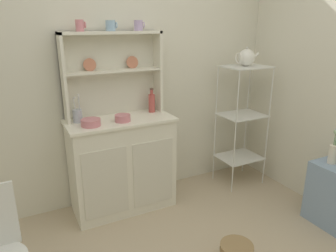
{
  "coord_description": "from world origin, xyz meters",
  "views": [
    {
      "loc": [
        -0.93,
        -1.22,
        1.7
      ],
      "look_at": [
        0.26,
        1.12,
        0.84
      ],
      "focal_mm": 34.0,
      "sensor_mm": 36.0,
      "label": 1
    }
  ],
  "objects_px": {
    "hutch_shelf_unit": "(112,68)",
    "jam_bottle": "(152,102)",
    "utensil_jar": "(78,115)",
    "hutch_cabinet": "(122,163)",
    "porcelain_teapot": "(246,58)",
    "flower_vase": "(333,151)",
    "cup_rose_0": "(80,25)",
    "bakers_rack": "(242,113)",
    "bowl_mixing_large": "(91,123)"
  },
  "relations": [
    {
      "from": "jam_bottle",
      "to": "bakers_rack",
      "type": "bearing_deg",
      "value": -10.24
    },
    {
      "from": "hutch_cabinet",
      "to": "flower_vase",
      "type": "xyz_separation_m",
      "value": [
        1.53,
        -1.01,
        0.2
      ]
    },
    {
      "from": "hutch_cabinet",
      "to": "jam_bottle",
      "type": "relative_size",
      "value": 4.12
    },
    {
      "from": "hutch_cabinet",
      "to": "bakers_rack",
      "type": "height_order",
      "value": "bakers_rack"
    },
    {
      "from": "cup_rose_0",
      "to": "flower_vase",
      "type": "bearing_deg",
      "value": -32.3
    },
    {
      "from": "hutch_cabinet",
      "to": "porcelain_teapot",
      "type": "distance_m",
      "value": 1.59
    },
    {
      "from": "hutch_cabinet",
      "to": "flower_vase",
      "type": "distance_m",
      "value": 1.84
    },
    {
      "from": "hutch_shelf_unit",
      "to": "porcelain_teapot",
      "type": "relative_size",
      "value": 3.43
    },
    {
      "from": "bakers_rack",
      "to": "porcelain_teapot",
      "type": "relative_size",
      "value": 4.98
    },
    {
      "from": "hutch_cabinet",
      "to": "hutch_shelf_unit",
      "type": "relative_size",
      "value": 1.08
    },
    {
      "from": "utensil_jar",
      "to": "porcelain_teapot",
      "type": "height_order",
      "value": "porcelain_teapot"
    },
    {
      "from": "bakers_rack",
      "to": "hutch_shelf_unit",
      "type": "bearing_deg",
      "value": 169.16
    },
    {
      "from": "hutch_cabinet",
      "to": "flower_vase",
      "type": "relative_size",
      "value": 3.0
    },
    {
      "from": "hutch_cabinet",
      "to": "cup_rose_0",
      "type": "relative_size",
      "value": 10.3
    },
    {
      "from": "flower_vase",
      "to": "jam_bottle",
      "type": "bearing_deg",
      "value": 137.24
    },
    {
      "from": "jam_bottle",
      "to": "utensil_jar",
      "type": "relative_size",
      "value": 0.94
    },
    {
      "from": "cup_rose_0",
      "to": "hutch_shelf_unit",
      "type": "bearing_deg",
      "value": 9.11
    },
    {
      "from": "hutch_shelf_unit",
      "to": "flower_vase",
      "type": "bearing_deg",
      "value": -37.4
    },
    {
      "from": "porcelain_teapot",
      "to": "flower_vase",
      "type": "height_order",
      "value": "porcelain_teapot"
    },
    {
      "from": "porcelain_teapot",
      "to": "hutch_shelf_unit",
      "type": "bearing_deg",
      "value": 169.15
    },
    {
      "from": "hutch_shelf_unit",
      "to": "jam_bottle",
      "type": "relative_size",
      "value": 3.83
    },
    {
      "from": "bakers_rack",
      "to": "flower_vase",
      "type": "xyz_separation_m",
      "value": [
        0.23,
        -0.92,
        -0.13
      ]
    },
    {
      "from": "bowl_mixing_large",
      "to": "hutch_shelf_unit",
      "type": "bearing_deg",
      "value": 40.71
    },
    {
      "from": "cup_rose_0",
      "to": "hutch_cabinet",
      "type": "bearing_deg",
      "value": -25.51
    },
    {
      "from": "hutch_cabinet",
      "to": "cup_rose_0",
      "type": "distance_m",
      "value": 1.25
    },
    {
      "from": "hutch_shelf_unit",
      "to": "flower_vase",
      "type": "xyz_separation_m",
      "value": [
        1.53,
        -1.17,
        -0.65
      ]
    },
    {
      "from": "hutch_shelf_unit",
      "to": "jam_bottle",
      "type": "xyz_separation_m",
      "value": [
        0.35,
        -0.08,
        -0.34
      ]
    },
    {
      "from": "bowl_mixing_large",
      "to": "utensil_jar",
      "type": "height_order",
      "value": "utensil_jar"
    },
    {
      "from": "hutch_shelf_unit",
      "to": "cup_rose_0",
      "type": "xyz_separation_m",
      "value": [
        -0.26,
        -0.04,
        0.36
      ]
    },
    {
      "from": "bakers_rack",
      "to": "cup_rose_0",
      "type": "bearing_deg",
      "value": 172.38
    },
    {
      "from": "hutch_cabinet",
      "to": "bakers_rack",
      "type": "relative_size",
      "value": 0.74
    },
    {
      "from": "cup_rose_0",
      "to": "bowl_mixing_large",
      "type": "bearing_deg",
      "value": -95.49
    },
    {
      "from": "hutch_shelf_unit",
      "to": "jam_bottle",
      "type": "bearing_deg",
      "value": -12.47
    },
    {
      "from": "cup_rose_0",
      "to": "porcelain_teapot",
      "type": "height_order",
      "value": "cup_rose_0"
    },
    {
      "from": "hutch_shelf_unit",
      "to": "utensil_jar",
      "type": "relative_size",
      "value": 3.62
    },
    {
      "from": "hutch_cabinet",
      "to": "flower_vase",
      "type": "height_order",
      "value": "hutch_cabinet"
    },
    {
      "from": "jam_bottle",
      "to": "utensil_jar",
      "type": "distance_m",
      "value": 0.7
    },
    {
      "from": "utensil_jar",
      "to": "flower_vase",
      "type": "relative_size",
      "value": 0.77
    },
    {
      "from": "bowl_mixing_large",
      "to": "flower_vase",
      "type": "xyz_separation_m",
      "value": [
        1.81,
        -0.93,
        -0.25
      ]
    },
    {
      "from": "porcelain_teapot",
      "to": "hutch_cabinet",
      "type": "bearing_deg",
      "value": 176.2
    },
    {
      "from": "hutch_cabinet",
      "to": "porcelain_teapot",
      "type": "relative_size",
      "value": 3.69
    },
    {
      "from": "bakers_rack",
      "to": "flower_vase",
      "type": "bearing_deg",
      "value": -76.22
    },
    {
      "from": "utensil_jar",
      "to": "flower_vase",
      "type": "bearing_deg",
      "value": -30.0
    },
    {
      "from": "utensil_jar",
      "to": "hutch_shelf_unit",
      "type": "bearing_deg",
      "value": 13.85
    },
    {
      "from": "utensil_jar",
      "to": "porcelain_teapot",
      "type": "distance_m",
      "value": 1.71
    },
    {
      "from": "hutch_shelf_unit",
      "to": "flower_vase",
      "type": "height_order",
      "value": "hutch_shelf_unit"
    },
    {
      "from": "hutch_cabinet",
      "to": "flower_vase",
      "type": "bearing_deg",
      "value": -33.34
    },
    {
      "from": "utensil_jar",
      "to": "porcelain_teapot",
      "type": "xyz_separation_m",
      "value": [
        1.65,
        -0.16,
        0.42
      ]
    },
    {
      "from": "hutch_shelf_unit",
      "to": "bakers_rack",
      "type": "xyz_separation_m",
      "value": [
        1.31,
        -0.25,
        -0.52
      ]
    },
    {
      "from": "cup_rose_0",
      "to": "bakers_rack",
      "type": "bearing_deg",
      "value": -7.62
    }
  ]
}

